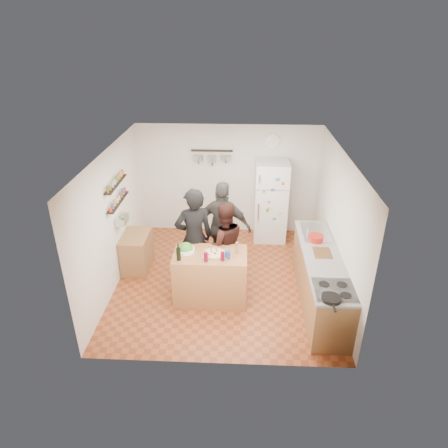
# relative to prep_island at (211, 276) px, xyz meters

# --- Properties ---
(room_shell) EXTENTS (4.20, 4.20, 4.20)m
(room_shell) POSITION_rel_prep_island_xyz_m (0.20, 0.94, 0.79)
(room_shell) COLOR brown
(room_shell) RESTS_ON ground
(prep_island) EXTENTS (1.25, 0.72, 0.91)m
(prep_island) POSITION_rel_prep_island_xyz_m (0.00, 0.00, 0.00)
(prep_island) COLOR #A2603B
(prep_island) RESTS_ON floor
(pizza_board) EXTENTS (0.42, 0.34, 0.02)m
(pizza_board) POSITION_rel_prep_island_xyz_m (0.08, -0.02, 0.47)
(pizza_board) COLOR olive
(pizza_board) RESTS_ON prep_island
(pizza) EXTENTS (0.34, 0.34, 0.02)m
(pizza) POSITION_rel_prep_island_xyz_m (0.08, -0.02, 0.48)
(pizza) COLOR beige
(pizza) RESTS_ON pizza_board
(salad_bowl) EXTENTS (0.31, 0.31, 0.06)m
(salad_bowl) POSITION_rel_prep_island_xyz_m (-0.42, 0.05, 0.49)
(salad_bowl) COLOR white
(salad_bowl) RESTS_ON prep_island
(wine_bottle) EXTENTS (0.07, 0.07, 0.22)m
(wine_bottle) POSITION_rel_prep_island_xyz_m (-0.50, -0.22, 0.57)
(wine_bottle) COLOR black
(wine_bottle) RESTS_ON prep_island
(wine_glass_near) EXTENTS (0.07, 0.07, 0.16)m
(wine_glass_near) POSITION_rel_prep_island_xyz_m (-0.05, -0.24, 0.54)
(wine_glass_near) COLOR #560721
(wine_glass_near) RESTS_ON prep_island
(wine_glass_far) EXTENTS (0.06, 0.06, 0.16)m
(wine_glass_far) POSITION_rel_prep_island_xyz_m (0.22, -0.20, 0.53)
(wine_glass_far) COLOR #580714
(wine_glass_far) RESTS_ON prep_island
(pepper_mill) EXTENTS (0.05, 0.05, 0.17)m
(pepper_mill) POSITION_rel_prep_island_xyz_m (0.45, 0.05, 0.54)
(pepper_mill) COLOR #935E3D
(pepper_mill) RESTS_ON prep_island
(salt_canister) EXTENTS (0.08, 0.08, 0.14)m
(salt_canister) POSITION_rel_prep_island_xyz_m (0.30, -0.12, 0.52)
(salt_canister) COLOR navy
(salt_canister) RESTS_ON prep_island
(person_left) EXTENTS (0.81, 0.66, 1.90)m
(person_left) POSITION_rel_prep_island_xyz_m (-0.33, 0.47, 0.50)
(person_left) COLOR black
(person_left) RESTS_ON floor
(person_center) EXTENTS (0.92, 0.80, 1.61)m
(person_center) POSITION_rel_prep_island_xyz_m (0.21, 0.53, 0.35)
(person_center) COLOR black
(person_center) RESTS_ON floor
(person_back) EXTENTS (1.14, 0.63, 1.83)m
(person_back) POSITION_rel_prep_island_xyz_m (0.17, 0.97, 0.46)
(person_back) COLOR #2E2C29
(person_back) RESTS_ON floor
(counter_run) EXTENTS (0.63, 2.63, 0.90)m
(counter_run) POSITION_rel_prep_island_xyz_m (1.90, 0.01, -0.01)
(counter_run) COLOR #9E7042
(counter_run) RESTS_ON floor
(stove_top) EXTENTS (0.60, 0.62, 0.02)m
(stove_top) POSITION_rel_prep_island_xyz_m (1.90, -0.94, 0.46)
(stove_top) COLOR white
(stove_top) RESTS_ON counter_run
(skillet) EXTENTS (0.28, 0.28, 0.05)m
(skillet) POSITION_rel_prep_island_xyz_m (1.80, -1.19, 0.49)
(skillet) COLOR black
(skillet) RESTS_ON stove_top
(sink) EXTENTS (0.50, 0.80, 0.03)m
(sink) POSITION_rel_prep_island_xyz_m (1.90, 0.86, 0.46)
(sink) COLOR silver
(sink) RESTS_ON counter_run
(cutting_board) EXTENTS (0.30, 0.40, 0.02)m
(cutting_board) POSITION_rel_prep_island_xyz_m (1.90, 0.11, 0.46)
(cutting_board) COLOR brown
(cutting_board) RESTS_ON counter_run
(red_bowl) EXTENTS (0.26, 0.26, 0.11)m
(red_bowl) POSITION_rel_prep_island_xyz_m (1.85, 0.52, 0.52)
(red_bowl) COLOR #B01C14
(red_bowl) RESTS_ON counter_run
(fridge) EXTENTS (0.70, 0.68, 1.80)m
(fridge) POSITION_rel_prep_island_xyz_m (1.15, 2.31, 0.45)
(fridge) COLOR white
(fridge) RESTS_ON floor
(wall_clock) EXTENTS (0.30, 0.03, 0.30)m
(wall_clock) POSITION_rel_prep_island_xyz_m (1.15, 2.64, 1.69)
(wall_clock) COLOR silver
(wall_clock) RESTS_ON back_wall
(spice_shelf_lower) EXTENTS (0.12, 1.00, 0.02)m
(spice_shelf_lower) POSITION_rel_prep_island_xyz_m (-1.73, 0.76, 1.04)
(spice_shelf_lower) COLOR black
(spice_shelf_lower) RESTS_ON left_wall
(spice_shelf_upper) EXTENTS (0.12, 1.00, 0.02)m
(spice_shelf_upper) POSITION_rel_prep_island_xyz_m (-1.73, 0.76, 1.40)
(spice_shelf_upper) COLOR black
(spice_shelf_upper) RESTS_ON left_wall
(produce_basket) EXTENTS (0.18, 0.35, 0.14)m
(produce_basket) POSITION_rel_prep_island_xyz_m (-1.70, 0.76, 0.69)
(produce_basket) COLOR silver
(produce_basket) RESTS_ON left_wall
(side_table) EXTENTS (0.50, 0.80, 0.73)m
(side_table) POSITION_rel_prep_island_xyz_m (-1.54, 0.91, -0.09)
(side_table) COLOR olive
(side_table) RESTS_ON floor
(pot_rack) EXTENTS (0.90, 0.04, 0.04)m
(pot_rack) POSITION_rel_prep_island_xyz_m (-0.15, 2.56, 1.49)
(pot_rack) COLOR black
(pot_rack) RESTS_ON back_wall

